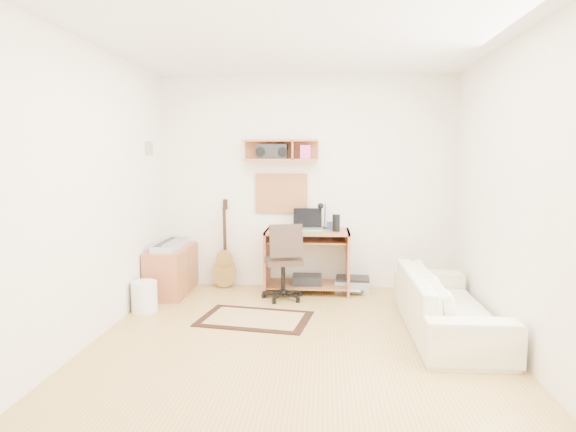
# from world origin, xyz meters

# --- Properties ---
(floor) EXTENTS (3.60, 4.00, 0.01)m
(floor) POSITION_xyz_m (0.00, 0.00, -0.01)
(floor) COLOR tan
(floor) RESTS_ON ground
(ceiling) EXTENTS (3.60, 4.00, 0.01)m
(ceiling) POSITION_xyz_m (0.00, 0.00, 2.60)
(ceiling) COLOR white
(ceiling) RESTS_ON ground
(back_wall) EXTENTS (3.60, 0.01, 2.60)m
(back_wall) POSITION_xyz_m (0.00, 2.00, 1.30)
(back_wall) COLOR white
(back_wall) RESTS_ON ground
(left_wall) EXTENTS (0.01, 4.00, 2.60)m
(left_wall) POSITION_xyz_m (-1.80, 0.00, 1.30)
(left_wall) COLOR white
(left_wall) RESTS_ON ground
(right_wall) EXTENTS (0.01, 4.00, 2.60)m
(right_wall) POSITION_xyz_m (1.80, 0.00, 1.30)
(right_wall) COLOR white
(right_wall) RESTS_ON ground
(wall_shelf) EXTENTS (0.90, 0.25, 0.26)m
(wall_shelf) POSITION_xyz_m (-0.30, 1.88, 1.70)
(wall_shelf) COLOR #B86441
(wall_shelf) RESTS_ON back_wall
(cork_board) EXTENTS (0.64, 0.03, 0.49)m
(cork_board) POSITION_xyz_m (-0.30, 1.98, 1.17)
(cork_board) COLOR tan
(cork_board) RESTS_ON back_wall
(wall_photo) EXTENTS (0.02, 0.20, 0.15)m
(wall_photo) POSITION_xyz_m (-1.79, 1.50, 1.72)
(wall_photo) COLOR #4C8CBF
(wall_photo) RESTS_ON left_wall
(desk) EXTENTS (1.00, 0.55, 0.75)m
(desk) POSITION_xyz_m (0.03, 1.73, 0.38)
(desk) COLOR #B86441
(desk) RESTS_ON floor
(laptop) EXTENTS (0.36, 0.36, 0.26)m
(laptop) POSITION_xyz_m (0.04, 1.71, 0.88)
(laptop) COLOR silver
(laptop) RESTS_ON desk
(speaker) EXTENTS (0.09, 0.09, 0.20)m
(speaker) POSITION_xyz_m (0.37, 1.68, 0.85)
(speaker) COLOR black
(speaker) RESTS_ON desk
(desk_lamp) EXTENTS (0.11, 0.11, 0.32)m
(desk_lamp) POSITION_xyz_m (0.24, 1.87, 0.91)
(desk_lamp) COLOR black
(desk_lamp) RESTS_ON desk
(pencil_cup) EXTENTS (0.07, 0.07, 0.09)m
(pencil_cup) POSITION_xyz_m (0.29, 1.83, 0.80)
(pencil_cup) COLOR #3545A0
(pencil_cup) RESTS_ON desk
(boombox) EXTENTS (0.36, 0.16, 0.19)m
(boombox) POSITION_xyz_m (-0.40, 1.87, 1.68)
(boombox) COLOR black
(boombox) RESTS_ON wall_shelf
(rug) EXTENTS (1.18, 0.88, 0.01)m
(rug) POSITION_xyz_m (-0.45, 0.65, 0.01)
(rug) COLOR beige
(rug) RESTS_ON floor
(task_chair) EXTENTS (0.56, 0.56, 0.90)m
(task_chair) POSITION_xyz_m (-0.23, 1.40, 0.45)
(task_chair) COLOR #35271F
(task_chair) RESTS_ON floor
(cabinet) EXTENTS (0.40, 0.90, 0.55)m
(cabinet) POSITION_xyz_m (-1.58, 1.55, 0.28)
(cabinet) COLOR #B86441
(cabinet) RESTS_ON floor
(music_keyboard) EXTENTS (0.24, 0.78, 0.07)m
(music_keyboard) POSITION_xyz_m (-1.58, 1.55, 0.58)
(music_keyboard) COLOR #B2B5BA
(music_keyboard) RESTS_ON cabinet
(guitar) EXTENTS (0.32, 0.22, 1.10)m
(guitar) POSITION_xyz_m (-1.01, 1.86, 0.55)
(guitar) COLOR olive
(guitar) RESTS_ON floor
(waste_basket) EXTENTS (0.33, 0.33, 0.32)m
(waste_basket) POSITION_xyz_m (-1.65, 0.82, 0.16)
(waste_basket) COLOR white
(waste_basket) RESTS_ON floor
(printer) EXTENTS (0.43, 0.35, 0.16)m
(printer) POSITION_xyz_m (0.58, 1.81, 0.09)
(printer) COLOR #A5A8AA
(printer) RESTS_ON floor
(sofa) EXTENTS (0.55, 1.87, 0.73)m
(sofa) POSITION_xyz_m (1.38, 0.43, 0.37)
(sofa) COLOR beige
(sofa) RESTS_ON floor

